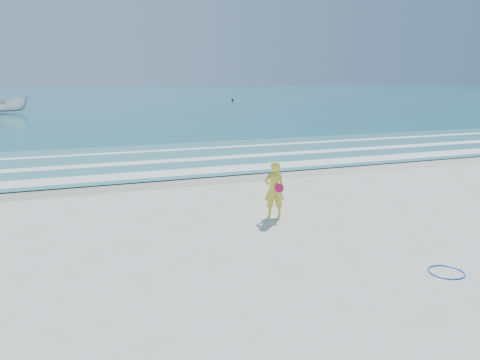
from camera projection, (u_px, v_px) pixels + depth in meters
name	position (u px, v px, depth m)	size (l,w,h in m)	color
ground	(275.00, 262.00, 10.48)	(400.00, 400.00, 0.00)	silver
wet_sand	(181.00, 180.00, 18.71)	(400.00, 2.40, 0.00)	#B2A893
ocean	(83.00, 94.00, 106.55)	(400.00, 190.00, 0.04)	#19727F
shallow	(158.00, 159.00, 23.28)	(400.00, 10.00, 0.01)	#59B7AD
foam_near	(174.00, 173.00, 19.89)	(400.00, 1.40, 0.01)	white
foam_mid	(161.00, 161.00, 22.54)	(400.00, 0.90, 0.01)	white
foam_far	(150.00, 151.00, 25.56)	(400.00, 0.60, 0.01)	white
hoop	(446.00, 272.00, 9.91)	(0.74, 0.74, 0.03)	blue
boat	(7.00, 104.00, 52.12)	(1.92, 5.10, 1.97)	silver
buoy	(233.00, 100.00, 76.84)	(0.38, 0.38, 0.38)	black
woman	(274.00, 189.00, 13.73)	(0.67, 0.52, 1.64)	yellow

